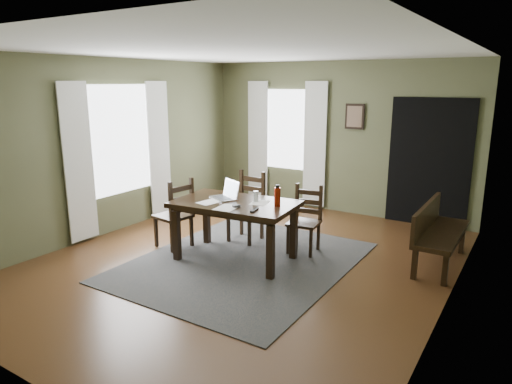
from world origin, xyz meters
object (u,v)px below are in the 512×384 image
Objects in this scene: chair_back_right at (305,220)px; dining_table at (235,209)px; laptop at (227,194)px; water_bottle at (277,196)px; bench at (436,229)px; chair_back_left at (247,207)px; chair_end at (176,215)px.

dining_table is at bearing -136.76° from chair_back_right.
laptop is 1.60× the size of water_bottle.
bench is at bearing 33.61° from water_bottle.
chair_back_right is (0.65, 0.77, -0.25)m from dining_table.
chair_back_left is 2.65m from bench.
chair_back_right is (1.62, 0.86, -0.04)m from chair_end.
bench is 3.25× the size of laptop.
chair_back_right is 2.10× the size of laptop.
chair_end is 1.62m from water_bottle.
laptop reaches higher than bench.
laptop is at bearing 114.95° from bench.
bench is (2.30, 1.25, -0.22)m from dining_table.
water_bottle is at bearing -38.02° from chair_back_left.
chair_back_right is (0.95, 0.02, -0.05)m from chair_back_left.
laptop is at bearing -82.80° from chair_back_left.
chair_end reaches higher than bench.
bench is (3.27, 1.34, -0.01)m from chair_end.
chair_back_left is 3.72× the size of water_bottle.
chair_end is 2.29× the size of laptop.
chair_back_right is 3.36× the size of water_bottle.
dining_table is at bearing 118.57° from bench.
water_bottle is (-1.72, -1.14, 0.45)m from bench.
bench is 2.11m from water_bottle.
bench is at bearing 49.82° from laptop.
chair_back_left is at bearing 106.18° from dining_table.
chair_back_left reaches higher than chair_back_right.
dining_table is 1.80× the size of chair_back_right.
chair_end is at bearing -158.68° from chair_back_right.
bench is 5.20× the size of water_bottle.
chair_back_right is 0.65× the size of bench.
dining_table is 0.63m from water_bottle.
bench is (2.60, 0.50, -0.02)m from chair_back_left.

